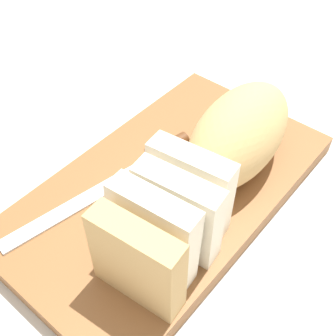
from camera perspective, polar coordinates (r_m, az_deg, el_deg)
name	(u,v)px	position (r m, az deg, el deg)	size (l,w,h in m)	color
ground_plane	(168,196)	(0.60, 0.00, -3.67)	(3.00, 3.00, 0.00)	beige
cutting_board	(168,190)	(0.59, 0.00, -2.87)	(0.45, 0.26, 0.03)	brown
bread_loaf	(215,163)	(0.53, 6.20, 0.68)	(0.35, 0.14, 0.11)	tan
bread_knife	(142,164)	(0.59, -3.46, 0.47)	(0.28, 0.07, 0.02)	silver
crumb_near_knife	(180,204)	(0.55, 1.61, -4.73)	(0.00, 0.00, 0.00)	tan
crumb_near_loaf	(145,148)	(0.62, -3.01, 2.56)	(0.00, 0.00, 0.00)	tan
crumb_stray_left	(196,167)	(0.59, 3.73, 0.11)	(0.01, 0.01, 0.01)	tan
crumb_stray_right	(146,171)	(0.59, -2.91, -0.40)	(0.01, 0.01, 0.01)	tan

